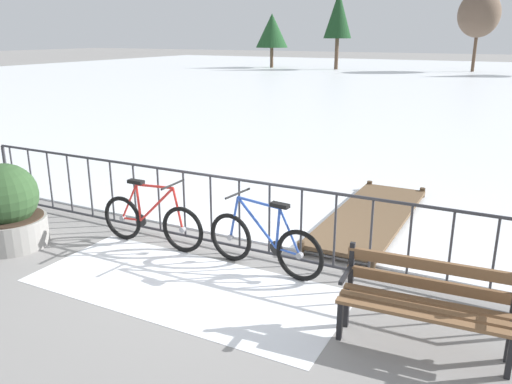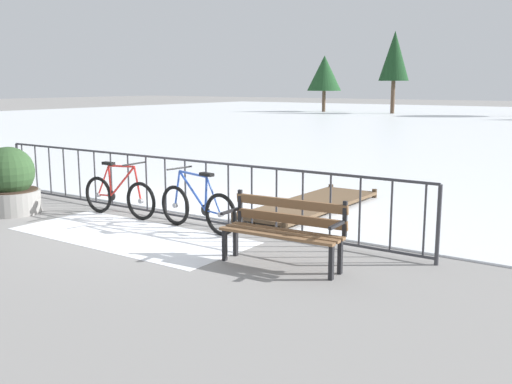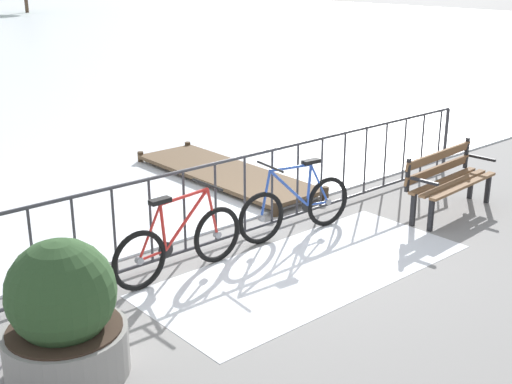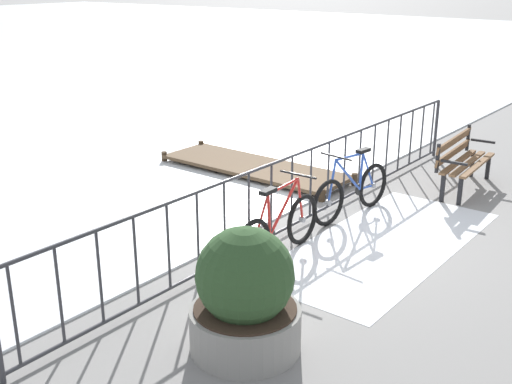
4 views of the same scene
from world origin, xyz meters
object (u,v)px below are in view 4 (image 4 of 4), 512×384
bicycle_near_railing (352,191)px  bicycle_second (279,229)px  planter_with_shrub (245,296)px  park_bench (462,158)px

bicycle_near_railing → bicycle_second: size_ratio=1.00×
bicycle_near_railing → planter_with_shrub: 3.71m
bicycle_near_railing → planter_with_shrub: planter_with_shrub is taller
bicycle_near_railing → park_bench: bearing=-20.2°
park_bench → planter_with_shrub: (-5.70, -0.17, 0.03)m
park_bench → planter_with_shrub: bearing=-178.3°
bicycle_near_railing → planter_with_shrub: bearing=-165.2°
bicycle_near_railing → planter_with_shrub: size_ratio=1.42×
bicycle_near_railing → planter_with_shrub: (-3.59, -0.95, 0.17)m
bicycle_second → park_bench: bearing=-11.1°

